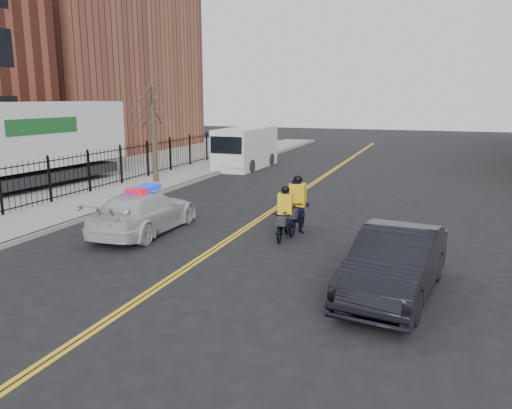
{
  "coord_description": "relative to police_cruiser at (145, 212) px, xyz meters",
  "views": [
    {
      "loc": [
        6.05,
        -12.2,
        4.43
      ],
      "look_at": [
        1.06,
        1.43,
        1.3
      ],
      "focal_mm": 35.0,
      "sensor_mm": 36.0,
      "label": 1
    }
  ],
  "objects": [
    {
      "name": "cyclist_far",
      "position": [
        4.8,
        1.66,
        0.07
      ],
      "size": [
        0.88,
        1.93,
        1.95
      ],
      "rotation": [
        0.0,
        0.0,
        0.01
      ],
      "color": "black",
      "rests_on": "ground"
    },
    {
      "name": "curb",
      "position": [
        -3.01,
        6.31,
        -0.63
      ],
      "size": [
        0.2,
        60.0,
        0.15
      ],
      "primitive_type": "cube",
      "color": "#98958F",
      "rests_on": "ground"
    },
    {
      "name": "center_line_left",
      "position": [
        2.91,
        6.31,
        -0.7
      ],
      "size": [
        0.1,
        60.0,
        0.01
      ],
      "primitive_type": "cube",
      "color": "yellow",
      "rests_on": "ground"
    },
    {
      "name": "cyclist_near",
      "position": [
        4.63,
        0.84,
        -0.1
      ],
      "size": [
        0.79,
        1.81,
        1.72
      ],
      "rotation": [
        0.0,
        0.0,
        0.1
      ],
      "color": "black",
      "rests_on": "ground"
    },
    {
      "name": "cargo_van",
      "position": [
        -2.52,
        15.6,
        0.53
      ],
      "size": [
        2.45,
        6.09,
        2.53
      ],
      "rotation": [
        0.0,
        0.0,
        -0.02
      ],
      "color": "silver",
      "rests_on": "ground"
    },
    {
      "name": "police_cruiser",
      "position": [
        0.0,
        0.0,
        0.0
      ],
      "size": [
        2.07,
        4.83,
        1.55
      ],
      "rotation": [
        0.0,
        0.0,
        3.17
      ],
      "color": "silver",
      "rests_on": "ground"
    },
    {
      "name": "sidewalk",
      "position": [
        -4.51,
        6.31,
        -0.63
      ],
      "size": [
        3.0,
        60.0,
        0.15
      ],
      "primitive_type": "cube",
      "color": "#98958F",
      "rests_on": "ground"
    },
    {
      "name": "semi_trailer",
      "position": [
        -9.81,
        3.79,
        1.69
      ],
      "size": [
        3.85,
        13.67,
        4.2
      ],
      "rotation": [
        0.0,
        0.0,
        -0.09
      ],
      "color": "silver",
      "rests_on": "ground"
    },
    {
      "name": "dark_sedan",
      "position": [
        8.31,
        -2.76,
        0.07
      ],
      "size": [
        2.24,
        4.83,
        1.53
      ],
      "primitive_type": "imported",
      "rotation": [
        0.0,
        0.0,
        -0.14
      ],
      "color": "black",
      "rests_on": "ground"
    },
    {
      "name": "center_line_right",
      "position": [
        3.07,
        6.31,
        -0.7
      ],
      "size": [
        0.1,
        60.0,
        0.01
      ],
      "primitive_type": "cube",
      "color": "yellow",
      "rests_on": "ground"
    },
    {
      "name": "ground",
      "position": [
        2.99,
        -1.69,
        -0.7
      ],
      "size": [
        120.0,
        120.0,
        0.0
      ],
      "primitive_type": "plane",
      "color": "black",
      "rests_on": "ground"
    },
    {
      "name": "warehouse_far",
      "position": [
        -20.01,
        22.31,
        6.3
      ],
      "size": [
        14.0,
        18.0,
        14.0
      ],
      "primitive_type": "cube",
      "color": "brown",
      "rests_on": "ground"
    },
    {
      "name": "street_tree",
      "position": [
        -4.61,
        8.31,
        2.83
      ],
      "size": [
        3.2,
        3.2,
        4.8
      ],
      "color": "#362C20",
      "rests_on": "sidewalk"
    },
    {
      "name": "iron_fence",
      "position": [
        -6.01,
        6.31,
        0.3
      ],
      "size": [
        0.12,
        28.0,
        2.0
      ],
      "primitive_type": null,
      "color": "black",
      "rests_on": "ground"
    }
  ]
}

